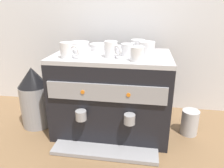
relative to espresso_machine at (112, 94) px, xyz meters
name	(u,v)px	position (x,y,z in m)	size (l,w,h in m)	color
ground_plane	(112,128)	(0.00, 0.00, -0.23)	(4.00, 4.00, 0.00)	brown
tiled_backsplash_wall	(120,36)	(0.00, 0.37, 0.29)	(2.80, 0.03, 1.04)	silver
espresso_machine	(112,94)	(0.00, 0.00, 0.00)	(0.65, 0.51, 0.47)	black
ceramic_cup_0	(137,54)	(0.14, -0.13, 0.27)	(0.07, 0.10, 0.07)	white
ceramic_cup_1	(137,47)	(0.14, 0.05, 0.28)	(0.09, 0.10, 0.08)	white
ceramic_cup_2	(146,50)	(0.19, -0.04, 0.28)	(0.10, 0.11, 0.08)	white
ceramic_cup_3	(127,50)	(0.08, -0.02, 0.27)	(0.06, 0.10, 0.06)	white
ceramic_cup_4	(67,50)	(-0.21, -0.13, 0.28)	(0.10, 0.06, 0.08)	white
ceramic_cup_5	(111,49)	(0.01, -0.07, 0.28)	(0.10, 0.09, 0.08)	white
ceramic_bowl_0	(82,52)	(-0.16, -0.04, 0.25)	(0.11, 0.11, 0.03)	white
ceramic_bowl_1	(99,47)	(-0.09, 0.10, 0.26)	(0.11, 0.11, 0.04)	white
ceramic_bowl_2	(79,46)	(-0.22, 0.11, 0.26)	(0.13, 0.13, 0.04)	white
ceramic_bowl_3	(117,49)	(0.02, 0.06, 0.25)	(0.09, 0.09, 0.03)	white
coffee_grinder	(35,97)	(-0.48, -0.03, -0.04)	(0.18, 0.18, 0.38)	#939399
milk_pitcher	(190,122)	(0.46, 0.01, -0.16)	(0.10, 0.10, 0.15)	#B7B7BC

